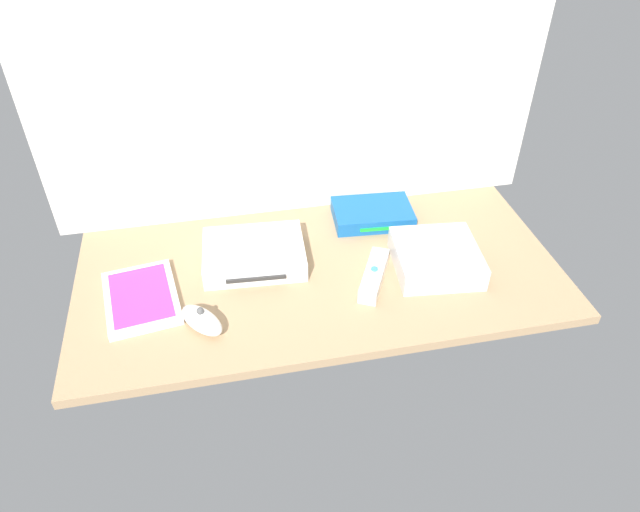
{
  "coord_description": "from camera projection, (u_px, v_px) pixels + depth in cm",
  "views": [
    {
      "loc": [
        -18.7,
        -91.22,
        78.3
      ],
      "look_at": [
        0.0,
        0.0,
        4.0
      ],
      "focal_mm": 32.68,
      "sensor_mm": 36.0,
      "label": 1
    }
  ],
  "objects": [
    {
      "name": "game_case",
      "position": [
        141.0,
        298.0,
        1.14
      ],
      "size": [
        16.21,
        20.77,
        1.56
      ],
      "rotation": [
        0.0,
        0.0,
        0.15
      ],
      "color": "white",
      "rests_on": "ground_plane"
    },
    {
      "name": "ground_plane",
      "position": [
        320.0,
        275.0,
        1.22
      ],
      "size": [
        100.0,
        48.0,
        2.0
      ],
      "primitive_type": "cube",
      "color": "#9E7F5B",
      "rests_on": "ground"
    },
    {
      "name": "mini_computer",
      "position": [
        436.0,
        257.0,
        1.21
      ],
      "size": [
        18.66,
        18.66,
        5.3
      ],
      "rotation": [
        0.0,
        0.0,
        -0.1
      ],
      "color": "silver",
      "rests_on": "ground_plane"
    },
    {
      "name": "network_router",
      "position": [
        372.0,
        214.0,
        1.35
      ],
      "size": [
        18.85,
        13.34,
        3.4
      ],
      "rotation": [
        0.0,
        0.0,
        -0.07
      ],
      "color": "#145193",
      "rests_on": "ground_plane"
    },
    {
      "name": "remote_wand",
      "position": [
        374.0,
        275.0,
        1.18
      ],
      "size": [
        9.85,
        14.84,
        3.4
      ],
      "rotation": [
        0.0,
        0.0,
        -0.46
      ],
      "color": "white",
      "rests_on": "ground_plane"
    },
    {
      "name": "game_console",
      "position": [
        254.0,
        254.0,
        1.23
      ],
      "size": [
        21.97,
        17.52,
        4.4
      ],
      "rotation": [
        0.0,
        0.0,
        -0.06
      ],
      "color": "white",
      "rests_on": "ground_plane"
    },
    {
      "name": "remote_nunchuk",
      "position": [
        202.0,
        320.0,
        1.07
      ],
      "size": [
        9.68,
        10.56,
        5.1
      ],
      "rotation": [
        0.0,
        0.0,
        0.67
      ],
      "color": "white",
      "rests_on": "ground_plane"
    },
    {
      "name": "back_wall",
      "position": [
        296.0,
        78.0,
        1.21
      ],
      "size": [
        110.0,
        1.2,
        64.0
      ],
      "primitive_type": "cube",
      "color": "silver",
      "rests_on": "ground"
    }
  ]
}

